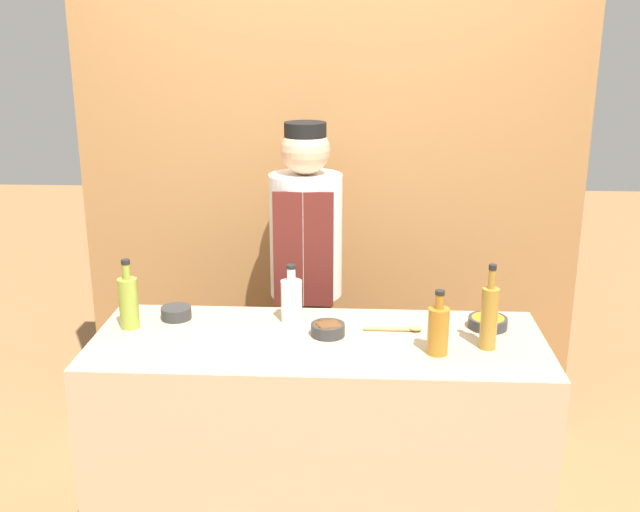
{
  "coord_description": "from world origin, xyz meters",
  "views": [
    {
      "loc": [
        0.14,
        -2.52,
        2.02
      ],
      "look_at": [
        0.0,
        0.13,
        1.2
      ],
      "focal_mm": 42.0,
      "sensor_mm": 36.0,
      "label": 1
    }
  ],
  "objects_px": {
    "sauce_bowl_purple": "(176,312)",
    "cutting_board": "(239,341)",
    "sauce_bowl_orange": "(488,322)",
    "bottle_amber": "(438,329)",
    "wooden_spoon": "(399,329)",
    "sauce_bowl_brown": "(328,329)",
    "bottle_oil": "(129,301)",
    "bottle_vinegar": "(489,316)",
    "chef_center": "(306,284)",
    "bottle_clear": "(292,299)"
  },
  "relations": [
    {
      "from": "bottle_amber",
      "to": "bottle_vinegar",
      "type": "distance_m",
      "value": 0.19
    },
    {
      "from": "cutting_board",
      "to": "bottle_amber",
      "type": "relative_size",
      "value": 1.44
    },
    {
      "from": "sauce_bowl_brown",
      "to": "bottle_clear",
      "type": "distance_m",
      "value": 0.21
    },
    {
      "from": "bottle_clear",
      "to": "bottle_amber",
      "type": "relative_size",
      "value": 0.98
    },
    {
      "from": "sauce_bowl_brown",
      "to": "bottle_oil",
      "type": "distance_m",
      "value": 0.76
    },
    {
      "from": "sauce_bowl_brown",
      "to": "wooden_spoon",
      "type": "xyz_separation_m",
      "value": [
        0.27,
        0.05,
        -0.01
      ]
    },
    {
      "from": "sauce_bowl_orange",
      "to": "chef_center",
      "type": "distance_m",
      "value": 0.91
    },
    {
      "from": "sauce_bowl_brown",
      "to": "sauce_bowl_purple",
      "type": "xyz_separation_m",
      "value": [
        -0.6,
        0.13,
        0.0
      ]
    },
    {
      "from": "bottle_clear",
      "to": "bottle_vinegar",
      "type": "height_order",
      "value": "bottle_vinegar"
    },
    {
      "from": "sauce_bowl_orange",
      "to": "bottle_oil",
      "type": "relative_size",
      "value": 0.55
    },
    {
      "from": "bottle_amber",
      "to": "bottle_vinegar",
      "type": "bearing_deg",
      "value": 17.34
    },
    {
      "from": "bottle_clear",
      "to": "sauce_bowl_purple",
      "type": "bearing_deg",
      "value": 179.39
    },
    {
      "from": "sauce_bowl_orange",
      "to": "bottle_oil",
      "type": "distance_m",
      "value": 1.36
    },
    {
      "from": "sauce_bowl_orange",
      "to": "chef_center",
      "type": "xyz_separation_m",
      "value": [
        -0.73,
        0.54,
        -0.05
      ]
    },
    {
      "from": "sauce_bowl_brown",
      "to": "sauce_bowl_purple",
      "type": "height_order",
      "value": "sauce_bowl_purple"
    },
    {
      "from": "sauce_bowl_orange",
      "to": "bottle_amber",
      "type": "bearing_deg",
      "value": -131.03
    },
    {
      "from": "bottle_amber",
      "to": "sauce_bowl_brown",
      "type": "bearing_deg",
      "value": 160.09
    },
    {
      "from": "bottle_vinegar",
      "to": "wooden_spoon",
      "type": "bearing_deg",
      "value": 156.02
    },
    {
      "from": "sauce_bowl_purple",
      "to": "bottle_amber",
      "type": "distance_m",
      "value": 1.03
    },
    {
      "from": "sauce_bowl_orange",
      "to": "bottle_clear",
      "type": "xyz_separation_m",
      "value": [
        -0.75,
        0.02,
        0.07
      ]
    },
    {
      "from": "bottle_clear",
      "to": "bottle_oil",
      "type": "bearing_deg",
      "value": -171.41
    },
    {
      "from": "sauce_bowl_orange",
      "to": "bottle_amber",
      "type": "relative_size",
      "value": 0.63
    },
    {
      "from": "bottle_clear",
      "to": "bottle_vinegar",
      "type": "xyz_separation_m",
      "value": [
        0.72,
        -0.21,
        0.03
      ]
    },
    {
      "from": "bottle_vinegar",
      "to": "wooden_spoon",
      "type": "relative_size",
      "value": 1.42
    },
    {
      "from": "sauce_bowl_purple",
      "to": "bottle_vinegar",
      "type": "xyz_separation_m",
      "value": [
        1.17,
        -0.22,
        0.1
      ]
    },
    {
      "from": "bottle_amber",
      "to": "bottle_oil",
      "type": "xyz_separation_m",
      "value": [
        -1.14,
        0.18,
        0.01
      ]
    },
    {
      "from": "sauce_bowl_orange",
      "to": "bottle_amber",
      "type": "height_order",
      "value": "bottle_amber"
    },
    {
      "from": "sauce_bowl_brown",
      "to": "wooden_spoon",
      "type": "bearing_deg",
      "value": 11.0
    },
    {
      "from": "bottle_clear",
      "to": "bottle_oil",
      "type": "distance_m",
      "value": 0.61
    },
    {
      "from": "bottle_oil",
      "to": "bottle_amber",
      "type": "bearing_deg",
      "value": -8.89
    },
    {
      "from": "bottle_vinegar",
      "to": "wooden_spoon",
      "type": "height_order",
      "value": "bottle_vinegar"
    },
    {
      "from": "bottle_clear",
      "to": "sauce_bowl_orange",
      "type": "bearing_deg",
      "value": -1.89
    },
    {
      "from": "sauce_bowl_orange",
      "to": "bottle_clear",
      "type": "height_order",
      "value": "bottle_clear"
    },
    {
      "from": "sauce_bowl_purple",
      "to": "cutting_board",
      "type": "distance_m",
      "value": 0.36
    },
    {
      "from": "sauce_bowl_purple",
      "to": "bottle_vinegar",
      "type": "height_order",
      "value": "bottle_vinegar"
    },
    {
      "from": "bottle_vinegar",
      "to": "bottle_oil",
      "type": "bearing_deg",
      "value": 174.75
    },
    {
      "from": "bottle_amber",
      "to": "wooden_spoon",
      "type": "xyz_separation_m",
      "value": [
        -0.12,
        0.19,
        -0.08
      ]
    },
    {
      "from": "sauce_bowl_purple",
      "to": "cutting_board",
      "type": "height_order",
      "value": "sauce_bowl_purple"
    },
    {
      "from": "bottle_clear",
      "to": "chef_center",
      "type": "height_order",
      "value": "chef_center"
    },
    {
      "from": "sauce_bowl_purple",
      "to": "bottle_clear",
      "type": "distance_m",
      "value": 0.46
    },
    {
      "from": "sauce_bowl_brown",
      "to": "bottle_oil",
      "type": "relative_size",
      "value": 0.47
    },
    {
      "from": "sauce_bowl_brown",
      "to": "bottle_oil",
      "type": "height_order",
      "value": "bottle_oil"
    },
    {
      "from": "chef_center",
      "to": "bottle_oil",
      "type": "bearing_deg",
      "value": -135.69
    },
    {
      "from": "sauce_bowl_orange",
      "to": "wooden_spoon",
      "type": "bearing_deg",
      "value": -171.0
    },
    {
      "from": "sauce_bowl_purple",
      "to": "chef_center",
      "type": "xyz_separation_m",
      "value": [
        0.47,
        0.51,
        -0.05
      ]
    },
    {
      "from": "sauce_bowl_purple",
      "to": "sauce_bowl_orange",
      "type": "bearing_deg",
      "value": -1.41
    },
    {
      "from": "sauce_bowl_purple",
      "to": "cutting_board",
      "type": "xyz_separation_m",
      "value": [
        0.28,
        -0.23,
        -0.02
      ]
    },
    {
      "from": "sauce_bowl_brown",
      "to": "chef_center",
      "type": "bearing_deg",
      "value": 101.08
    },
    {
      "from": "cutting_board",
      "to": "bottle_vinegar",
      "type": "distance_m",
      "value": 0.9
    },
    {
      "from": "bottle_amber",
      "to": "chef_center",
      "type": "height_order",
      "value": "chef_center"
    }
  ]
}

